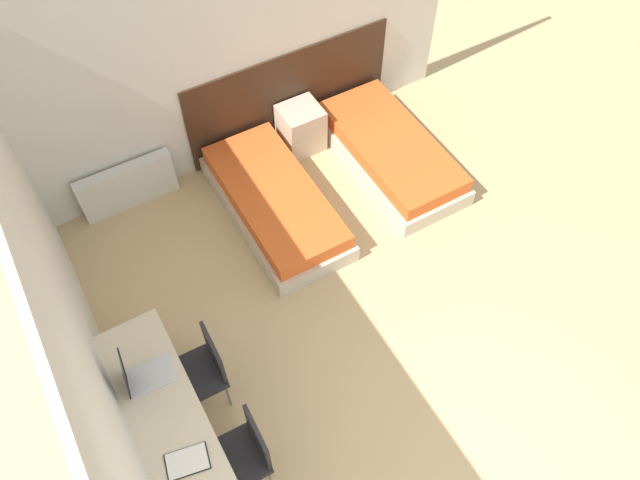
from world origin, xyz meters
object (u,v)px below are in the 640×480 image
bed_near_door (390,152)px  laptop (141,375)px  nightstand (301,128)px  bed_near_window (275,202)px  chair_near_notebook (243,453)px  chair_near_laptop (201,369)px

bed_near_door → laptop: size_ratio=4.84×
bed_near_door → nightstand: size_ratio=3.45×
laptop → nightstand: bearing=45.5°
bed_near_door → laptop: bearing=-156.0°
bed_near_door → nightstand: nightstand is taller
bed_near_window → laptop: bearing=-141.7°
bed_near_door → chair_near_notebook: 3.57m
nightstand → chair_near_laptop: bearing=-134.0°
bed_near_door → chair_near_notebook: chair_near_notebook is taller
nightstand → laptop: 3.34m
bed_near_window → chair_near_notebook: (-1.39, -2.20, 0.30)m
nightstand → chair_near_laptop: chair_near_laptop is taller
laptop → chair_near_notebook: bearing=-57.1°
nightstand → laptop: laptop is taller
chair_near_laptop → laptop: size_ratio=2.22×
chair_near_laptop → chair_near_notebook: bearing=-88.6°
bed_near_door → nightstand: 1.01m
nightstand → chair_near_notebook: chair_near_notebook is taller
bed_near_window → bed_near_door: size_ratio=1.00×
bed_near_window → nightstand: 1.01m
nightstand → bed_near_window: bearing=-134.1°
chair_near_laptop → chair_near_notebook: (-0.00, -0.76, 0.00)m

